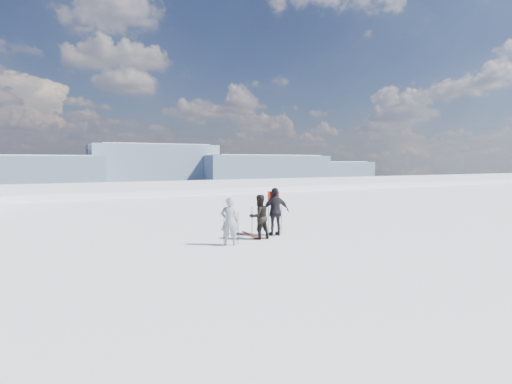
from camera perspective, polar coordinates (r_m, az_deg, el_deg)
lake_basin at (r=41.79m, az=-14.16°, el=-8.66°), size 820.00×820.00×71.62m
far_mountain_range at (r=466.20m, az=-22.61°, el=2.82°), size 770.00×110.00×53.00m
skier_grey at (r=13.55m, az=-3.82°, el=-4.20°), size 0.69×0.57×1.63m
skier_dark at (r=14.58m, az=0.45°, el=-3.58°), size 0.83×0.66×1.63m
skier_pack at (r=15.28m, az=2.82°, el=-2.82°), size 1.14×0.62×1.84m
backpack at (r=15.41m, az=2.50°, el=1.70°), size 0.42×0.28×0.54m
ski_poles at (r=14.43m, az=-0.01°, el=-4.57°), size 2.78×0.91×1.29m
skis_loose at (r=15.39m, az=-1.03°, el=-6.18°), size 0.70×1.70×0.03m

